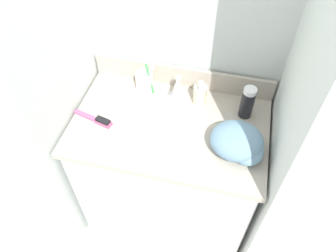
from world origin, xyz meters
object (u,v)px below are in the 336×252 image
object	(u,v)px
hand_towel	(239,143)
toothbrush_cup	(145,82)
hairbrush	(98,120)
soap_dispenser	(200,94)
shaving_cream_can	(247,103)

from	to	relation	value
hand_towel	toothbrush_cup	bearing A→B (deg)	150.70
hairbrush	soap_dispenser	bearing A→B (deg)	42.33
shaving_cream_can	hand_towel	xyz separation A→B (m)	(-0.01, -0.21, -0.02)
shaving_cream_can	hand_towel	size ratio (longest dim) A/B	0.72
shaving_cream_can	hand_towel	bearing A→B (deg)	-92.91
hairbrush	toothbrush_cup	bearing A→B (deg)	73.24
hairbrush	hand_towel	bearing A→B (deg)	12.27
soap_dispenser	hairbrush	world-z (taller)	soap_dispenser
toothbrush_cup	shaving_cream_can	world-z (taller)	toothbrush_cup
soap_dispenser	hairbrush	xyz separation A→B (m)	(-0.41, -0.22, -0.04)
toothbrush_cup	shaving_cream_can	size ratio (longest dim) A/B	1.14
soap_dispenser	hand_towel	distance (m)	0.31
soap_dispenser	hand_towel	xyz separation A→B (m)	(0.20, -0.24, 0.00)
hairbrush	shaving_cream_can	bearing A→B (deg)	31.20
shaving_cream_can	hand_towel	distance (m)	0.21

